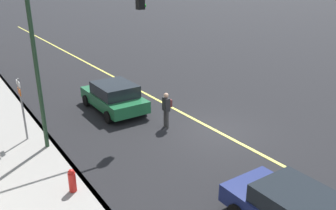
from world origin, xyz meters
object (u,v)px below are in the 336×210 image
object	(u,v)px
street_sign_post	(22,106)
fire_hydrant	(72,182)
car_green	(114,96)
pedestrian_with_backpack	(167,107)
traffic_light_mast	(79,35)

from	to	relation	value
street_sign_post	fire_hydrant	world-z (taller)	street_sign_post
car_green	fire_hydrant	bearing A→B (deg)	143.87
pedestrian_with_backpack	traffic_light_mast	bearing A→B (deg)	75.84
car_green	pedestrian_with_backpack	xyz separation A→B (m)	(-3.25, -1.06, 0.20)
car_green	pedestrian_with_backpack	bearing A→B (deg)	-161.93
car_green	fire_hydrant	world-z (taller)	car_green
pedestrian_with_backpack	fire_hydrant	world-z (taller)	pedestrian_with_backpack
pedestrian_with_backpack	street_sign_post	world-z (taller)	street_sign_post
car_green	street_sign_post	world-z (taller)	street_sign_post
traffic_light_mast	car_green	bearing A→B (deg)	-45.12
car_green	fire_hydrant	distance (m)	7.34
car_green	pedestrian_with_backpack	distance (m)	3.42
pedestrian_with_backpack	traffic_light_mast	size ratio (longest dim) A/B	0.26
traffic_light_mast	fire_hydrant	bearing A→B (deg)	151.36
fire_hydrant	car_green	bearing A→B (deg)	-36.13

